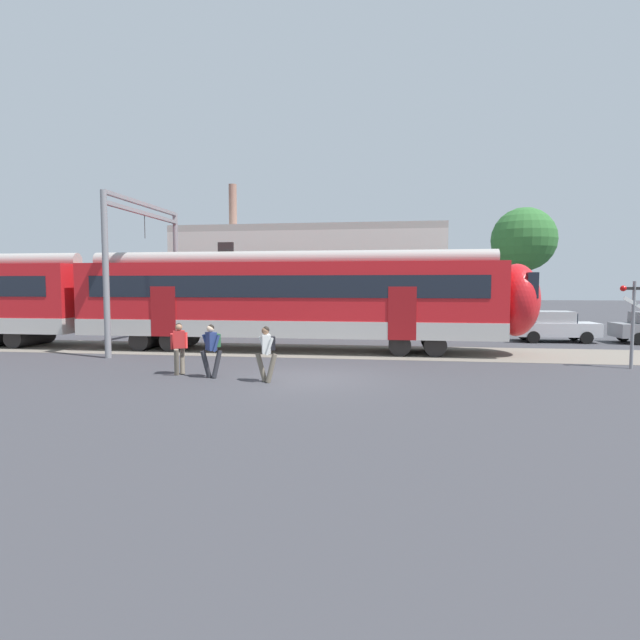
% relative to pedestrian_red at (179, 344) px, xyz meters
% --- Properties ---
extents(ground_plane, '(160.00, 160.00, 0.00)m').
position_rel_pedestrian_red_xyz_m(ground_plane, '(4.22, -0.02, -0.99)').
color(ground_plane, '#38383D').
extents(track_bed, '(80.00, 4.40, 0.01)m').
position_rel_pedestrian_red_xyz_m(track_bed, '(-8.83, 6.24, -0.98)').
color(track_bed, slate).
rests_on(track_bed, ground).
extents(pedestrian_red, '(0.52, 0.71, 1.67)m').
position_rel_pedestrian_red_xyz_m(pedestrian_red, '(0.00, 0.00, 0.00)').
color(pedestrian_red, '#6B6051').
rests_on(pedestrian_red, ground).
extents(pedestrian_navy, '(0.69, 0.50, 1.67)m').
position_rel_pedestrian_red_xyz_m(pedestrian_navy, '(1.23, -0.37, 0.00)').
color(pedestrian_navy, '#28282D').
rests_on(pedestrian_navy, ground).
extents(pedestrian_white, '(0.71, 0.53, 1.67)m').
position_rel_pedestrian_red_xyz_m(pedestrian_white, '(3.08, -0.80, 0.00)').
color(pedestrian_white, '#6B6051').
rests_on(pedestrian_white, ground).
extents(parked_car_silver, '(4.05, 1.85, 1.54)m').
position_rel_pedestrian_red_xyz_m(parked_car_silver, '(14.79, 11.36, -0.21)').
color(parked_car_silver, '#B7BABF').
rests_on(parked_car_silver, ground).
extents(catenary_gantry, '(0.24, 6.64, 6.53)m').
position_rel_pedestrian_red_xyz_m(catenary_gantry, '(-4.29, 6.24, 3.32)').
color(catenary_gantry, gray).
rests_on(catenary_gantry, ground).
extents(crossing_signal, '(0.96, 0.22, 3.00)m').
position_rel_pedestrian_red_xyz_m(crossing_signal, '(14.87, 3.27, 1.02)').
color(crossing_signal, gray).
rests_on(crossing_signal, ground).
extents(background_building, '(16.38, 5.00, 9.20)m').
position_rel_pedestrian_red_xyz_m(background_building, '(1.57, 15.95, 2.22)').
color(background_building, beige).
rests_on(background_building, ground).
extents(street_tree_right, '(4.22, 4.22, 7.99)m').
position_rel_pedestrian_red_xyz_m(street_tree_right, '(15.40, 20.12, 4.86)').
color(street_tree_right, brown).
rests_on(street_tree_right, ground).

